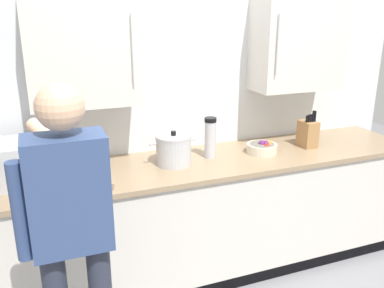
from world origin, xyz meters
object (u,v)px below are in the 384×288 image
at_px(thermos_flask, 210,138).
at_px(stock_pot, 174,150).
at_px(microwave_oven, 14,164).
at_px(fruit_bowl, 262,147).
at_px(person_figure, 71,229).
at_px(knife_block, 308,133).

bearing_deg(thermos_flask, stock_pot, -173.22).
distance_m(microwave_oven, stock_pot, 1.03).
height_order(fruit_bowl, stock_pot, stock_pot).
xyz_separation_m(fruit_bowl, person_figure, (-1.47, -0.84, 0.05)).
bearing_deg(thermos_flask, fruit_bowl, -7.08).
bearing_deg(fruit_bowl, knife_block, 1.55).
relative_size(thermos_flask, knife_block, 1.02).
bearing_deg(stock_pot, knife_block, -0.26).
height_order(thermos_flask, person_figure, person_figure).
relative_size(knife_block, stock_pot, 0.85).
relative_size(microwave_oven, knife_block, 2.50).
bearing_deg(knife_block, person_figure, -155.72).
bearing_deg(person_figure, thermos_flask, 39.94).
bearing_deg(microwave_oven, fruit_bowl, -1.56).
height_order(microwave_oven, knife_block, knife_block).
relative_size(microwave_oven, fruit_bowl, 3.22).
height_order(knife_block, person_figure, person_figure).
distance_m(thermos_flask, fruit_bowl, 0.43).
relative_size(microwave_oven, stock_pot, 2.13).
xyz_separation_m(thermos_flask, fruit_bowl, (0.41, -0.05, -0.11)).
relative_size(fruit_bowl, knife_block, 0.78).
relative_size(microwave_oven, person_figure, 0.44).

